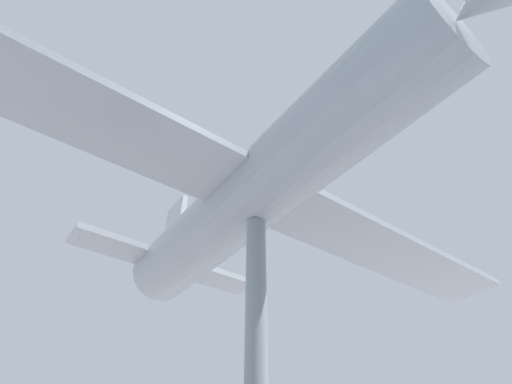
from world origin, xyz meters
name	(u,v)px	position (x,y,z in m)	size (l,w,h in m)	color
suspended_airplane	(262,186)	(-0.07, 0.23, 7.44)	(17.89, 12.12, 3.26)	#B2B7BC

